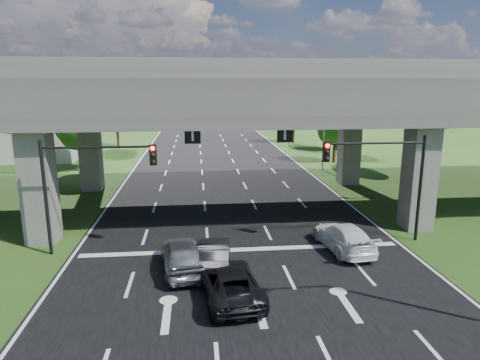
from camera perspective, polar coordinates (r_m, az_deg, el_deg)
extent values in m
plane|color=#214114|center=(20.04, 1.37, -13.09)|extent=(160.00, 160.00, 0.00)
cube|color=black|center=(29.30, -1.09, -4.51)|extent=(18.00, 120.00, 0.03)
cube|color=#3E3B38|center=(29.97, -1.49, 11.40)|extent=(80.00, 15.00, 2.00)
cube|color=#625F5A|center=(22.75, -0.05, 14.71)|extent=(80.00, 0.50, 1.00)
cube|color=#625F5A|center=(37.19, -2.39, 14.00)|extent=(80.00, 0.50, 1.00)
cube|color=#625F5A|center=(25.94, -25.31, -0.10)|extent=(1.60, 1.60, 7.00)
cube|color=#625F5A|center=(37.28, -19.34, 4.03)|extent=(1.60, 1.60, 7.00)
cube|color=#625F5A|center=(27.83, 22.83, 0.94)|extent=(1.60, 1.60, 7.00)
cube|color=#625F5A|center=(38.62, 14.39, 4.64)|extent=(1.60, 1.60, 7.00)
cube|color=black|center=(23.04, -6.34, 5.88)|extent=(0.85, 0.06, 0.85)
cube|color=black|center=(23.53, 5.99, 6.04)|extent=(0.85, 0.06, 0.85)
cylinder|color=black|center=(25.75, 22.87, -1.11)|extent=(0.18, 0.18, 6.00)
cylinder|color=black|center=(24.08, 17.64, 4.70)|extent=(5.50, 0.12, 0.12)
cube|color=black|center=(23.01, 11.44, 3.69)|extent=(0.35, 0.28, 1.05)
sphere|color=#FF0C05|center=(22.81, 11.59, 4.49)|extent=(0.22, 0.22, 0.22)
cylinder|color=black|center=(23.89, -24.48, -2.29)|extent=(0.18, 0.18, 6.00)
cylinder|color=black|center=(22.64, -18.47, 4.16)|extent=(5.50, 0.12, 0.12)
cube|color=black|center=(22.09, -11.51, 3.31)|extent=(0.35, 0.28, 1.05)
sphere|color=#FF0C05|center=(21.88, -11.59, 4.14)|extent=(0.22, 0.22, 0.22)
cylinder|color=gray|center=(43.95, 11.19, 7.72)|extent=(0.16, 0.16, 10.00)
cylinder|color=gray|center=(43.38, 9.52, 13.94)|extent=(3.00, 0.10, 0.10)
cube|color=gray|center=(43.01, 7.53, 13.88)|extent=(0.60, 0.25, 0.18)
cylinder|color=gray|center=(59.39, 6.68, 9.16)|extent=(0.16, 0.16, 10.00)
cylinder|color=gray|center=(58.97, 5.33, 13.74)|extent=(3.00, 0.10, 0.10)
cube|color=gray|center=(58.70, 3.85, 13.67)|extent=(0.60, 0.25, 0.18)
cylinder|color=black|center=(45.95, -20.57, 3.15)|extent=(0.36, 0.36, 3.30)
sphere|color=#1E5216|center=(45.58, -20.87, 6.86)|extent=(4.50, 4.50, 4.50)
sphere|color=#1E5216|center=(45.09, -20.61, 8.55)|extent=(3.60, 3.60, 3.60)
sphere|color=#1E5216|center=(46.14, -21.02, 5.79)|extent=(3.30, 3.30, 3.30)
cylinder|color=black|center=(54.41, -21.55, 4.23)|extent=(0.36, 0.36, 2.86)
sphere|color=#1E5216|center=(54.12, -21.77, 6.95)|extent=(3.90, 3.90, 3.90)
sphere|color=#1E5216|center=(53.63, -21.55, 8.18)|extent=(3.12, 3.12, 3.12)
sphere|color=#1E5216|center=(54.65, -21.90, 6.17)|extent=(2.86, 2.86, 2.86)
cylinder|color=black|center=(61.22, -15.98, 5.82)|extent=(0.36, 0.36, 3.52)
sphere|color=#1E5216|center=(60.93, -16.17, 8.80)|extent=(4.80, 4.80, 4.80)
sphere|color=#1E5216|center=(60.50, -15.92, 10.16)|extent=(3.84, 3.84, 3.84)
sphere|color=#1E5216|center=(61.45, -16.32, 7.93)|extent=(3.52, 3.52, 3.52)
cylinder|color=black|center=(48.89, 12.47, 4.08)|extent=(0.36, 0.36, 3.08)
sphere|color=#1E5216|center=(48.56, 12.63, 7.34)|extent=(4.20, 4.20, 4.20)
sphere|color=#1E5216|center=(48.30, 13.27, 8.79)|extent=(3.36, 3.36, 3.36)
sphere|color=#1E5216|center=(48.93, 12.10, 6.42)|extent=(3.08, 3.08, 3.08)
cylinder|color=black|center=(57.37, 12.84, 5.22)|extent=(0.36, 0.36, 2.86)
sphere|color=#1E5216|center=(57.09, 12.97, 7.80)|extent=(3.90, 3.90, 3.90)
sphere|color=#1E5216|center=(56.85, 13.52, 8.94)|extent=(3.12, 3.12, 3.12)
sphere|color=#1E5216|center=(57.44, 12.52, 7.07)|extent=(2.86, 2.86, 2.86)
cylinder|color=black|center=(63.90, 7.15, 6.39)|extent=(0.36, 0.36, 3.30)
sphere|color=#1E5216|center=(63.63, 7.22, 9.08)|extent=(4.50, 4.50, 4.50)
sphere|color=#1E5216|center=(63.36, 7.68, 10.27)|extent=(3.60, 3.60, 3.60)
sphere|color=#1E5216|center=(64.02, 6.85, 8.30)|extent=(3.30, 3.30, 3.30)
imported|color=#95989C|center=(20.73, -7.69, -9.80)|extent=(2.46, 4.85, 1.58)
imported|color=black|center=(20.81, -3.48, -9.89)|extent=(1.87, 4.37, 1.40)
imported|color=white|center=(23.66, 13.64, -7.38)|extent=(2.49, 5.02, 1.40)
imported|color=black|center=(18.20, -1.40, -13.45)|extent=(2.81, 5.10, 1.35)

